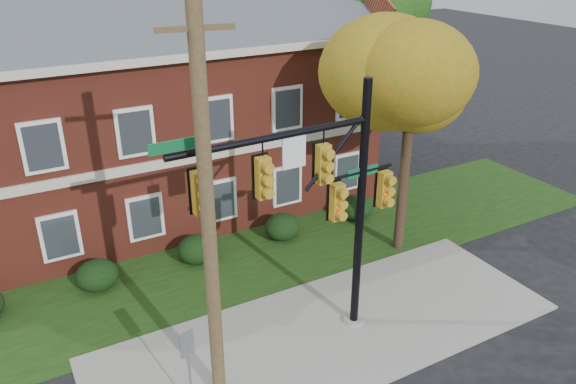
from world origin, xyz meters
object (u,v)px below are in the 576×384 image
hedge_right (282,227)px  traffic_signal (320,194)px  sign_post (188,359)px  apartment_building (143,94)px  hedge_far_right (357,207)px  tree_near_right (422,72)px  hedge_left (97,275)px  hedge_center (197,249)px  utility_pole (208,221)px

hedge_right → traffic_signal: size_ratio=0.18×
hedge_right → sign_post: size_ratio=0.56×
apartment_building → sign_post: bearing=-102.4°
hedge_far_right → apartment_building: bearing=143.1°
apartment_building → tree_near_right: size_ratio=2.19×
tree_near_right → hedge_left: bearing=165.2°
hedge_left → tree_near_right: bearing=-14.8°
apartment_building → traffic_signal: (1.53, -10.97, -0.29)m
apartment_building → traffic_signal: apartment_building is taller
apartment_building → hedge_right: bearing=-56.3°
hedge_left → hedge_center: size_ratio=1.00×
hedge_left → hedge_far_right: bearing=0.0°
hedge_left → hedge_far_right: (10.50, 0.00, 0.00)m
hedge_left → hedge_center: 3.50m
hedge_left → hedge_far_right: same height
hedge_center → hedge_right: (3.50, 0.00, 0.00)m
traffic_signal → utility_pole: size_ratio=0.76×
hedge_far_right → utility_pole: (-8.81, -6.38, 4.53)m
hedge_center → traffic_signal: traffic_signal is taller
tree_near_right → utility_pole: size_ratio=0.86×
hedge_left → utility_pole: 8.00m
apartment_building → hedge_left: (-3.50, -5.25, -4.46)m
hedge_left → sign_post: size_ratio=0.56×
hedge_left → hedge_right: size_ratio=1.00×
hedge_left → traffic_signal: (5.03, -5.72, 4.17)m
sign_post → traffic_signal: bearing=0.6°
hedge_right → hedge_left: bearing=180.0°
utility_pole → hedge_far_right: bearing=44.1°
apartment_building → tree_near_right: bearing=-48.2°
hedge_left → utility_pole: utility_pole is taller
apartment_building → utility_pole: (-1.81, -11.63, 0.07)m
hedge_right → tree_near_right: tree_near_right is taller
tree_near_right → hedge_center: bearing=158.6°
hedge_far_right → traffic_signal: bearing=-133.7°
tree_near_right → hedge_far_right: bearing=94.5°
traffic_signal → hedge_far_right: bearing=44.3°
hedge_right → hedge_far_right: size_ratio=1.00×
tree_near_right → utility_pole: bearing=-158.6°
hedge_far_right → tree_near_right: size_ratio=0.16×
hedge_right → traffic_signal: 7.35m
hedge_right → utility_pole: bearing=-129.8°
hedge_center → utility_pole: utility_pole is taller
traffic_signal → sign_post: bearing=-169.8°
apartment_building → hedge_left: apartment_building is taller
apartment_building → hedge_left: size_ratio=13.43×
apartment_building → utility_pole: bearing=-98.8°
tree_near_right → apartment_building: bearing=131.8°
hedge_center → traffic_signal: 7.24m
tree_near_right → utility_pole: 9.83m
utility_pole → hedge_left: bearing=113.0°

